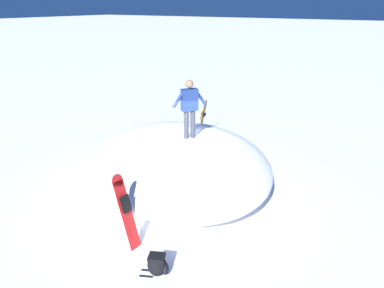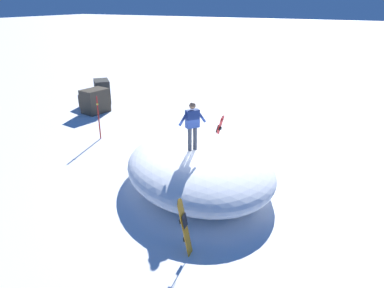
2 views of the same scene
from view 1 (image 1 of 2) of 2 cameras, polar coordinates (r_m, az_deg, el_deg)
name	(u,v)px [view 1 (image 1 of 2)]	position (r m, az deg, el deg)	size (l,w,h in m)	color
ground	(181,183)	(10.97, -1.74, -6.09)	(240.00, 240.00, 0.00)	white
snow_mound	(181,161)	(10.71, -1.70, -2.69)	(5.00, 6.49, 1.39)	white
snowboarder_standing	(190,105)	(10.26, -0.39, 6.08)	(0.67, 0.88, 1.68)	#333842
snowboard_primary_upright	(203,119)	(14.20, 1.66, 3.97)	(0.36, 0.32, 1.60)	orange
snowboard_secondary_upright	(126,210)	(8.09, -10.33, -10.17)	(0.50, 0.32, 1.67)	red
backpack_near	(158,265)	(7.54, -5.40, -18.31)	(0.61, 0.46, 0.48)	black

